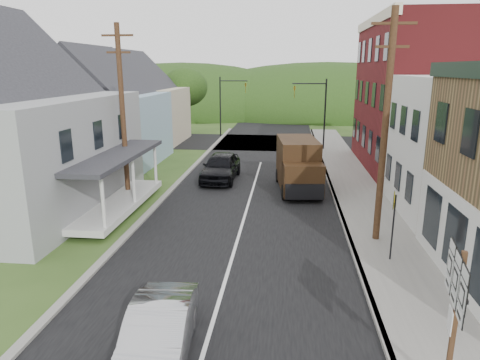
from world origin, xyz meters
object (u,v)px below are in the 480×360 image
(delivery_van, at_px, (298,165))
(route_sign_cluster, at_px, (455,303))
(silver_sedan, at_px, (158,335))
(dark_sedan, at_px, (221,167))
(warning_sign, at_px, (393,216))

(delivery_van, bearing_deg, route_sign_cluster, -86.41)
(delivery_van, bearing_deg, silver_sedan, -109.55)
(silver_sedan, distance_m, dark_sedan, 17.19)
(dark_sedan, bearing_deg, silver_sedan, -84.15)
(route_sign_cluster, bearing_deg, delivery_van, 110.12)
(dark_sedan, distance_m, delivery_van, 5.12)
(route_sign_cluster, height_order, warning_sign, route_sign_cluster)
(route_sign_cluster, bearing_deg, dark_sedan, 123.30)
(dark_sedan, bearing_deg, route_sign_cluster, -64.88)
(silver_sedan, bearing_deg, warning_sign, 37.55)
(route_sign_cluster, distance_m, warning_sign, 6.64)
(delivery_van, height_order, route_sign_cluster, route_sign_cluster)
(dark_sedan, xyz_separation_m, warning_sign, (7.88, -11.02, 0.95))
(delivery_van, bearing_deg, dark_sedan, 152.94)
(dark_sedan, bearing_deg, warning_sign, -52.47)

